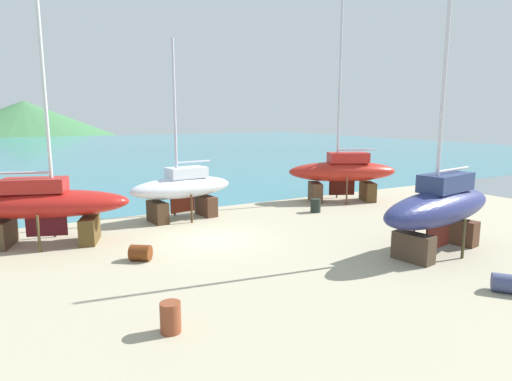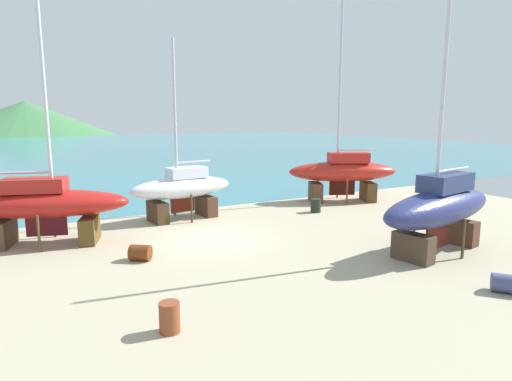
{
  "view_description": "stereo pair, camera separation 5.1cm",
  "coord_description": "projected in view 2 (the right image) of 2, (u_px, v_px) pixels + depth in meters",
  "views": [
    {
      "loc": [
        -7.92,
        -18.76,
        5.92
      ],
      "look_at": [
        3.26,
        1.52,
        1.94
      ],
      "focal_mm": 30.28,
      "sensor_mm": 36.0,
      "label": 1
    },
    {
      "loc": [
        -7.88,
        -18.79,
        5.92
      ],
      "look_at": [
        3.26,
        1.52,
        1.94
      ],
      "focal_mm": 30.28,
      "sensor_mm": 36.0,
      "label": 2
    }
  ],
  "objects": [
    {
      "name": "sea_water",
      "position": [
        69.0,
        150.0,
        77.5
      ],
      "size": [
        164.54,
        116.77,
        0.01
      ],
      "primitive_type": "cube",
      "color": "teal",
      "rests_on": "ground"
    },
    {
      "name": "timber_long_aft",
      "position": [
        424.0,
        211.0,
        27.13
      ],
      "size": [
        1.44,
        1.54,
        0.14
      ],
      "primitive_type": "cube",
      "rotation": [
        0.0,
        0.0,
        2.31
      ],
      "color": "brown",
      "rests_on": "ground"
    },
    {
      "name": "barrel_tar_black",
      "position": [
        507.0,
        284.0,
        14.63
      ],
      "size": [
        1.08,
        1.12,
        0.64
      ],
      "primitive_type": "cylinder",
      "rotation": [
        1.57,
        0.0,
        3.83
      ],
      "color": "#3C436C",
      "rests_on": "ground"
    },
    {
      "name": "barrel_by_slipway",
      "position": [
        140.0,
        253.0,
        17.93
      ],
      "size": [
        1.06,
        1.02,
        0.66
      ],
      "primitive_type": "cylinder",
      "rotation": [
        1.57,
        0.0,
        4.09
      ],
      "color": "#632C10",
      "rests_on": "ground"
    },
    {
      "name": "sailboat_mid_port",
      "position": [
        44.0,
        204.0,
        19.97
      ],
      "size": [
        7.9,
        4.52,
        12.19
      ],
      "rotation": [
        0.0,
        0.0,
        -0.32
      ],
      "color": "brown",
      "rests_on": "ground"
    },
    {
      "name": "barrel_rust_mid",
      "position": [
        316.0,
        206.0,
        26.97
      ],
      "size": [
        0.89,
        0.89,
        0.85
      ],
      "primitive_type": "cylinder",
      "rotation": [
        0.0,
        0.0,
        2.24
      ],
      "color": "#202823",
      "rests_on": "ground"
    },
    {
      "name": "headland_hill",
      "position": [
        27.0,
        132.0,
        167.35
      ],
      "size": [
        117.77,
        117.77,
        23.72
      ],
      "primitive_type": "cone",
      "color": "#3D7244",
      "rests_on": "ground"
    },
    {
      "name": "sailboat_large_starboard",
      "position": [
        343.0,
        172.0,
        30.26
      ],
      "size": [
        7.83,
        5.22,
        13.91
      ],
      "rotation": [
        0.0,
        0.0,
        2.71
      ],
      "color": "brown",
      "rests_on": "ground"
    },
    {
      "name": "sailboat_far_slipway",
      "position": [
        183.0,
        189.0,
        25.03
      ],
      "size": [
        6.4,
        2.78,
        10.14
      ],
      "rotation": [
        0.0,
        0.0,
        3.25
      ],
      "color": "#432E1C",
      "rests_on": "ground"
    },
    {
      "name": "sailboat_small_center",
      "position": [
        440.0,
        207.0,
        18.79
      ],
      "size": [
        8.05,
        3.45,
        12.15
      ],
      "rotation": [
        0.0,
        0.0,
        3.32
      ],
      "color": "#473628",
      "rests_on": "ground"
    },
    {
      "name": "barrel_ochre",
      "position": [
        170.0,
        317.0,
        11.94
      ],
      "size": [
        0.71,
        0.71,
        0.87
      ],
      "primitive_type": "cylinder",
      "rotation": [
        0.0,
        0.0,
        1.33
      ],
      "color": "brown",
      "rests_on": "ground"
    },
    {
      "name": "ground_plane",
      "position": [
        259.0,
        269.0,
        16.96
      ],
      "size": [
        46.67,
        46.67,
        0.0
      ],
      "primitive_type": "plane",
      "color": "tan"
    }
  ]
}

